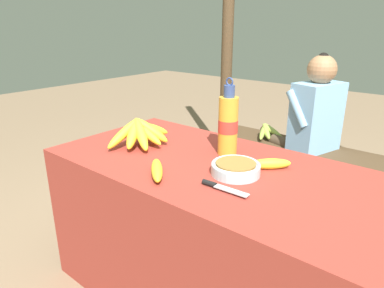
% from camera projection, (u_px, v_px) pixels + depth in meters
% --- Properties ---
extents(market_counter, '(1.46, 0.73, 0.69)m').
position_uv_depth(market_counter, '(213.00, 235.00, 1.55)').
color(market_counter, maroon).
rests_on(market_counter, ground_plane).
extents(banana_bunch_ripe, '(0.20, 0.34, 0.15)m').
position_uv_depth(banana_bunch_ripe, '(142.00, 132.00, 1.64)').
color(banana_bunch_ripe, '#4C381E').
rests_on(banana_bunch_ripe, market_counter).
extents(serving_bowl, '(0.19, 0.19, 0.05)m').
position_uv_depth(serving_bowl, '(236.00, 168.00, 1.34)').
color(serving_bowl, silver).
rests_on(serving_bowl, market_counter).
extents(water_bottle, '(0.09, 0.09, 0.35)m').
position_uv_depth(water_bottle, '(228.00, 124.00, 1.51)').
color(water_bottle, gold).
rests_on(water_bottle, market_counter).
extents(loose_banana_front, '(0.18, 0.18, 0.04)m').
position_uv_depth(loose_banana_front, '(157.00, 170.00, 1.33)').
color(loose_banana_front, yellow).
rests_on(loose_banana_front, market_counter).
extents(loose_banana_side, '(0.16, 0.15, 0.04)m').
position_uv_depth(loose_banana_side, '(270.00, 164.00, 1.39)').
color(loose_banana_side, yellow).
rests_on(loose_banana_side, market_counter).
extents(knife, '(0.19, 0.03, 0.02)m').
position_uv_depth(knife, '(218.00, 186.00, 1.22)').
color(knife, '#BCBCC1').
rests_on(knife, market_counter).
extents(wooden_bench, '(1.44, 0.32, 0.41)m').
position_uv_depth(wooden_bench, '(312.00, 157.00, 2.47)').
color(wooden_bench, '#4C3823').
rests_on(wooden_bench, ground_plane).
extents(seated_vendor, '(0.46, 0.43, 1.08)m').
position_uv_depth(seated_vendor, '(310.00, 120.00, 2.39)').
color(seated_vendor, '#473828').
rests_on(seated_vendor, ground_plane).
extents(banana_bunch_green, '(0.20, 0.29, 0.12)m').
position_uv_depth(banana_bunch_green, '(268.00, 131.00, 2.64)').
color(banana_bunch_green, '#4C381E').
rests_on(banana_bunch_green, wooden_bench).
extents(support_post_near, '(0.10, 0.10, 2.49)m').
position_uv_depth(support_post_near, '(228.00, 25.00, 3.00)').
color(support_post_near, '#4C3823').
rests_on(support_post_near, ground_plane).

